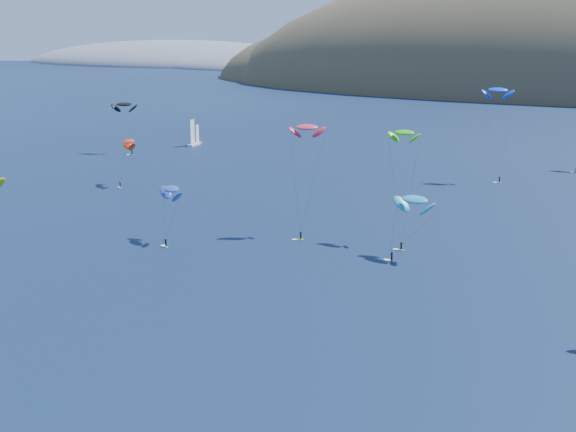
% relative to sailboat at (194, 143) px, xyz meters
% --- Properties ---
extents(headland, '(460.00, 250.00, 60.00)m').
position_rel_sailboat_xyz_m(headland, '(-342.63, 549.14, -4.30)').
color(headland, slate).
rests_on(headland, ground).
extents(sailboat, '(9.00, 7.79, 11.19)m').
position_rel_sailboat_xyz_m(sailboat, '(0.00, 0.00, 0.00)').
color(sailboat, silver).
rests_on(sailboat, ground).
extents(kitesurfer_1, '(8.27, 10.37, 14.38)m').
position_rel_sailboat_xyz_m(kitesurfer_1, '(23.73, -71.23, 11.26)').
color(kitesurfer_1, '#A0DC18').
rests_on(kitesurfer_1, ground).
extents(kitesurfer_3, '(7.35, 11.67, 24.31)m').
position_rel_sailboat_xyz_m(kitesurfer_3, '(111.03, -94.00, 21.42)').
color(kitesurfer_3, '#A0DC18').
rests_on(kitesurfer_3, ground).
extents(kitesurfer_4, '(9.43, 8.31, 28.40)m').
position_rel_sailboat_xyz_m(kitesurfer_4, '(114.88, -18.94, 25.01)').
color(kitesurfer_4, '#A0DC18').
rests_on(kitesurfer_4, ground).
extents(kitesurfer_5, '(9.86, 9.51, 13.77)m').
position_rel_sailboat_xyz_m(kitesurfer_5, '(117.51, -106.47, 10.32)').
color(kitesurfer_5, '#A0DC18').
rests_on(kitesurfer_5, ground).
extents(kitesurfer_9, '(8.10, 11.60, 24.92)m').
position_rel_sailboat_xyz_m(kitesurfer_9, '(90.49, -97.52, 21.84)').
color(kitesurfer_9, '#A0DC18').
rests_on(kitesurfer_9, ground).
extents(kitesurfer_10, '(8.68, 10.32, 12.96)m').
position_rel_sailboat_xyz_m(kitesurfer_10, '(67.87, -116.32, 9.80)').
color(kitesurfer_10, '#A0DC18').
rests_on(kitesurfer_10, ground).
extents(kitesurfer_12, '(11.78, 8.92, 19.38)m').
position_rel_sailboat_xyz_m(kitesurfer_12, '(-13.62, -23.64, 15.91)').
color(kitesurfer_12, '#A0DC18').
rests_on(kitesurfer_12, ground).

